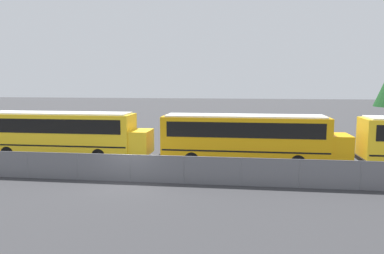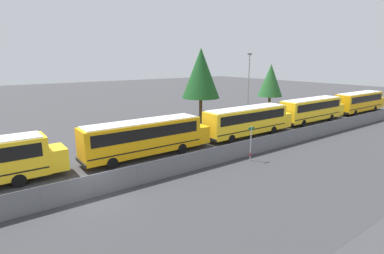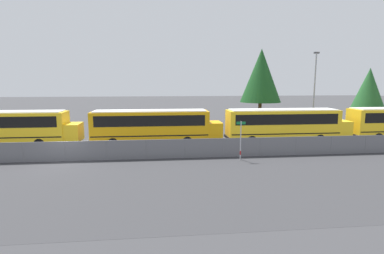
{
  "view_description": "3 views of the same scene",
  "coord_description": "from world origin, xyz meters",
  "px_view_note": "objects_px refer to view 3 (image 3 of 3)",
  "views": [
    {
      "loc": [
        6.11,
        -19.54,
        5.54
      ],
      "look_at": [
        2.64,
        6.07,
        2.36
      ],
      "focal_mm": 35.0,
      "sensor_mm": 36.0,
      "label": 1
    },
    {
      "loc": [
        -5.4,
        -17.85,
        8.58
      ],
      "look_at": [
        11.16,
        4.68,
        2.23
      ],
      "focal_mm": 28.0,
      "sensor_mm": 36.0,
      "label": 2
    },
    {
      "loc": [
        7.21,
        -22.9,
        5.99
      ],
      "look_at": [
        10.09,
        4.48,
        1.78
      ],
      "focal_mm": 28.0,
      "sensor_mm": 36.0,
      "label": 3
    }
  ],
  "objects_px": {
    "school_bus_5": "(285,123)",
    "street_sign": "(241,139)",
    "school_bus_3": "(7,126)",
    "school_bus_4": "(154,124)",
    "light_pole": "(314,89)",
    "tree_2": "(261,76)",
    "tree_0": "(369,88)"
  },
  "relations": [
    {
      "from": "school_bus_4",
      "to": "tree_0",
      "type": "bearing_deg",
      "value": 19.1
    },
    {
      "from": "tree_0",
      "to": "tree_2",
      "type": "relative_size",
      "value": 0.77
    },
    {
      "from": "tree_0",
      "to": "tree_2",
      "type": "xyz_separation_m",
      "value": [
        -15.37,
        -0.58,
        1.61
      ]
    },
    {
      "from": "school_bus_4",
      "to": "school_bus_5",
      "type": "bearing_deg",
      "value": -1.06
    },
    {
      "from": "school_bus_4",
      "to": "tree_0",
      "type": "height_order",
      "value": "tree_0"
    },
    {
      "from": "light_pole",
      "to": "school_bus_3",
      "type": "bearing_deg",
      "value": -171.06
    },
    {
      "from": "school_bus_3",
      "to": "school_bus_4",
      "type": "xyz_separation_m",
      "value": [
        13.24,
        -0.37,
        0.0
      ]
    },
    {
      "from": "school_bus_3",
      "to": "school_bus_4",
      "type": "distance_m",
      "value": 13.25
    },
    {
      "from": "tree_0",
      "to": "school_bus_4",
      "type": "bearing_deg",
      "value": -160.9
    },
    {
      "from": "school_bus_3",
      "to": "tree_0",
      "type": "xyz_separation_m",
      "value": [
        42.14,
        9.64,
        3.14
      ]
    },
    {
      "from": "street_sign",
      "to": "school_bus_3",
      "type": "bearing_deg",
      "value": 161.63
    },
    {
      "from": "tree_0",
      "to": "tree_2",
      "type": "distance_m",
      "value": 15.47
    },
    {
      "from": "school_bus_5",
      "to": "school_bus_3",
      "type": "bearing_deg",
      "value": 178.66
    },
    {
      "from": "tree_0",
      "to": "school_bus_3",
      "type": "bearing_deg",
      "value": -167.12
    },
    {
      "from": "school_bus_3",
      "to": "school_bus_5",
      "type": "xyz_separation_m",
      "value": [
        26.05,
        -0.61,
        0.0
      ]
    },
    {
      "from": "light_pole",
      "to": "tree_2",
      "type": "height_order",
      "value": "tree_2"
    },
    {
      "from": "school_bus_3",
      "to": "school_bus_5",
      "type": "bearing_deg",
      "value": -1.34
    },
    {
      "from": "street_sign",
      "to": "tree_2",
      "type": "bearing_deg",
      "value": 66.63
    },
    {
      "from": "school_bus_3",
      "to": "street_sign",
      "type": "bearing_deg",
      "value": -18.37
    },
    {
      "from": "tree_2",
      "to": "light_pole",
      "type": "bearing_deg",
      "value": -38.13
    },
    {
      "from": "tree_0",
      "to": "light_pole",
      "type": "bearing_deg",
      "value": -155.74
    },
    {
      "from": "school_bus_5",
      "to": "tree_0",
      "type": "relative_size",
      "value": 1.57
    },
    {
      "from": "school_bus_5",
      "to": "street_sign",
      "type": "xyz_separation_m",
      "value": [
        -6.06,
        -6.03,
        -0.36
      ]
    },
    {
      "from": "light_pole",
      "to": "tree_2",
      "type": "bearing_deg",
      "value": 141.87
    },
    {
      "from": "school_bus_5",
      "to": "light_pole",
      "type": "relative_size",
      "value": 1.31
    },
    {
      "from": "light_pole",
      "to": "tree_2",
      "type": "distance_m",
      "value": 6.73
    },
    {
      "from": "street_sign",
      "to": "tree_2",
      "type": "distance_m",
      "value": 17.84
    },
    {
      "from": "light_pole",
      "to": "school_bus_5",
      "type": "bearing_deg",
      "value": -136.1
    },
    {
      "from": "light_pole",
      "to": "tree_0",
      "type": "xyz_separation_m",
      "value": [
        10.24,
        4.61,
        0.02
      ]
    },
    {
      "from": "street_sign",
      "to": "light_pole",
      "type": "distance_m",
      "value": 17.03
    },
    {
      "from": "school_bus_3",
      "to": "school_bus_5",
      "type": "height_order",
      "value": "same"
    },
    {
      "from": "school_bus_3",
      "to": "street_sign",
      "type": "distance_m",
      "value": 21.07
    }
  ]
}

